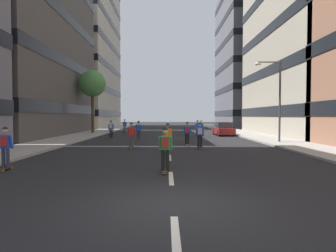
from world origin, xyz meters
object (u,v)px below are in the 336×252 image
(skater_9, at_px, (131,134))
(skater_2, at_px, (165,147))
(skater_0, at_px, (197,127))
(skater_3, at_px, (168,136))
(streetlamp_right, at_px, (275,92))
(skater_8, at_px, (111,128))
(parked_car_near, at_px, (223,129))
(skater_10, at_px, (200,134))
(skater_1, at_px, (187,132))
(street_tree_near, at_px, (92,84))
(skater_4, at_px, (5,145))
(skater_5, at_px, (201,128))
(skater_6, at_px, (125,125))
(skater_7, at_px, (139,130))

(skater_9, bearing_deg, skater_2, -74.23)
(skater_0, bearing_deg, skater_3, -103.39)
(streetlamp_right, height_order, skater_8, streetlamp_right)
(parked_car_near, xyz_separation_m, skater_10, (-4.25, -13.31, 0.32))
(skater_1, bearing_deg, street_tree_near, 126.52)
(skater_4, bearing_deg, skater_5, 60.42)
(skater_1, bearing_deg, streetlamp_right, 14.44)
(street_tree_near, xyz_separation_m, skater_6, (3.53, 3.04, -5.22))
(skater_1, xyz_separation_m, skater_10, (0.69, -2.09, 0.00))
(streetlamp_right, bearing_deg, skater_7, 167.00)
(skater_3, relative_size, skater_9, 1.00)
(skater_0, bearing_deg, street_tree_near, 160.77)
(skater_7, bearing_deg, streetlamp_right, -13.00)
(skater_2, xyz_separation_m, skater_10, (2.29, 8.02, 0.00))
(skater_2, distance_m, skater_4, 6.52)
(skater_6, bearing_deg, street_tree_near, -139.26)
(skater_2, xyz_separation_m, skater_6, (-5.62, 27.66, -0.03))
(streetlamp_right, distance_m, skater_3, 10.88)
(skater_2, height_order, skater_6, same)
(streetlamp_right, distance_m, skater_5, 8.85)
(street_tree_near, bearing_deg, skater_0, -19.23)
(skater_0, relative_size, skater_6, 1.00)
(street_tree_near, bearing_deg, skater_6, 40.74)
(skater_4, height_order, skater_10, same)
(streetlamp_right, height_order, skater_4, streetlamp_right)
(skater_5, bearing_deg, streetlamp_right, -50.79)
(skater_6, height_order, skater_7, same)
(parked_car_near, distance_m, skater_4, 24.53)
(skater_0, distance_m, skater_2, 20.51)
(skater_10, bearing_deg, parked_car_near, 72.29)
(street_tree_near, xyz_separation_m, skater_2, (9.15, -24.62, -5.19))
(skater_9, bearing_deg, skater_10, -2.35)
(skater_5, height_order, skater_6, same)
(streetlamp_right, relative_size, skater_4, 3.65)
(skater_3, distance_m, skater_10, 2.79)
(skater_2, relative_size, skater_10, 1.00)
(skater_3, height_order, skater_8, same)
(skater_1, height_order, skater_9, same)
(skater_1, xyz_separation_m, skater_2, (-1.60, -10.10, 0.00))
(parked_car_near, bearing_deg, skater_3, -113.05)
(skater_5, bearing_deg, skater_3, -106.02)
(parked_car_near, relative_size, skater_10, 2.47)
(streetlamp_right, distance_m, skater_6, 21.57)
(parked_car_near, height_order, skater_0, skater_0)
(skater_8, xyz_separation_m, skater_10, (7.74, -9.22, 0.00))
(skater_7, xyz_separation_m, skater_9, (0.13, -6.37, 0.00))
(skater_7, bearing_deg, skater_0, 43.73)
(skater_1, distance_m, skater_5, 8.51)
(streetlamp_right, height_order, skater_3, streetlamp_right)
(skater_8, relative_size, skater_9, 1.00)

